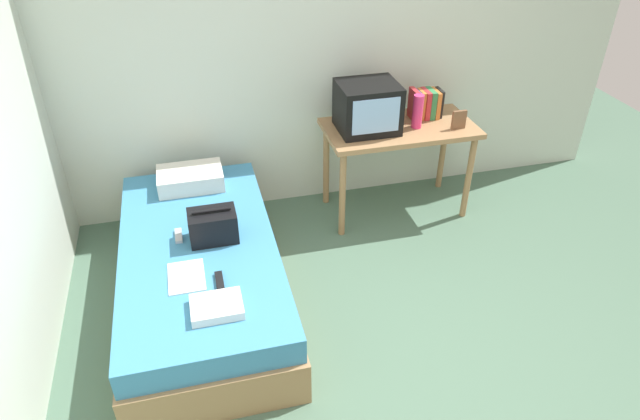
# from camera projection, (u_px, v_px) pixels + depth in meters

# --- Properties ---
(ground_plane) EXTENTS (8.00, 8.00, 0.00)m
(ground_plane) POSITION_uv_depth(u_px,v_px,m) (394.00, 363.00, 3.33)
(ground_plane) COLOR #4C6B56
(wall_back) EXTENTS (5.20, 0.10, 2.60)m
(wall_back) POSITION_uv_depth(u_px,v_px,m) (313.00, 45.00, 4.22)
(wall_back) COLOR silver
(wall_back) RESTS_ON ground
(bed) EXTENTS (1.00, 2.00, 0.46)m
(bed) POSITION_uv_depth(u_px,v_px,m) (202.00, 272.00, 3.68)
(bed) COLOR #9E754C
(bed) RESTS_ON ground
(desk) EXTENTS (1.16, 0.60, 0.76)m
(desk) POSITION_uv_depth(u_px,v_px,m) (399.00, 137.00, 4.35)
(desk) COLOR #9E754C
(desk) RESTS_ON ground
(tv) EXTENTS (0.44, 0.39, 0.36)m
(tv) POSITION_uv_depth(u_px,v_px,m) (368.00, 107.00, 4.15)
(tv) COLOR black
(tv) RESTS_ON desk
(water_bottle) EXTENTS (0.08, 0.08, 0.26)m
(water_bottle) POSITION_uv_depth(u_px,v_px,m) (418.00, 111.00, 4.21)
(water_bottle) COLOR #E53372
(water_bottle) RESTS_ON desk
(book_row) EXTENTS (0.24, 0.17, 0.24)m
(book_row) POSITION_uv_depth(u_px,v_px,m) (426.00, 104.00, 4.38)
(book_row) COLOR #B72D33
(book_row) RESTS_ON desk
(picture_frame) EXTENTS (0.11, 0.02, 0.14)m
(picture_frame) POSITION_uv_depth(u_px,v_px,m) (459.00, 120.00, 4.22)
(picture_frame) COLOR brown
(picture_frame) RESTS_ON desk
(pillow) EXTENTS (0.47, 0.32, 0.13)m
(pillow) POSITION_uv_depth(u_px,v_px,m) (190.00, 178.00, 4.10)
(pillow) COLOR silver
(pillow) RESTS_ON bed
(handbag) EXTENTS (0.30, 0.20, 0.23)m
(handbag) POSITION_uv_depth(u_px,v_px,m) (213.00, 226.00, 3.54)
(handbag) COLOR black
(handbag) RESTS_ON bed
(magazine) EXTENTS (0.21, 0.29, 0.01)m
(magazine) POSITION_uv_depth(u_px,v_px,m) (186.00, 277.00, 3.28)
(magazine) COLOR white
(magazine) RESTS_ON bed
(remote_dark) EXTENTS (0.04, 0.16, 0.02)m
(remote_dark) POSITION_uv_depth(u_px,v_px,m) (220.00, 281.00, 3.23)
(remote_dark) COLOR black
(remote_dark) RESTS_ON bed
(remote_silver) EXTENTS (0.04, 0.14, 0.02)m
(remote_silver) POSITION_uv_depth(u_px,v_px,m) (179.00, 236.00, 3.60)
(remote_silver) COLOR #B7B7BC
(remote_silver) RESTS_ON bed
(folded_towel) EXTENTS (0.28, 0.22, 0.05)m
(folded_towel) POSITION_uv_depth(u_px,v_px,m) (217.00, 307.00, 3.03)
(folded_towel) COLOR white
(folded_towel) RESTS_ON bed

